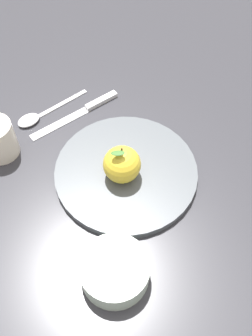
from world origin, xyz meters
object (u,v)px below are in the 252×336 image
object	(u,v)px
dinner_plate	(126,171)
side_bowl	(115,270)
apple	(122,164)
spoon	(36,116)
knife	(83,111)

from	to	relation	value
dinner_plate	side_bowl	size ratio (longest dim) A/B	2.44
dinner_plate	side_bowl	distance (m)	0.20
apple	spoon	distance (m)	0.24
knife	spoon	xyz separation A→B (m)	(0.08, -0.06, 0.00)
apple	spoon	size ratio (longest dim) A/B	0.47
knife	spoon	world-z (taller)	spoon
spoon	apple	bearing A→B (deg)	90.60
apple	knife	world-z (taller)	apple
spoon	dinner_plate	bearing A→B (deg)	94.04
side_bowl	spoon	bearing A→B (deg)	-112.06
dinner_plate	spoon	distance (m)	0.24
side_bowl	apple	bearing A→B (deg)	-141.99
knife	side_bowl	bearing A→B (deg)	52.88
dinner_plate	apple	bearing A→B (deg)	11.01
dinner_plate	spoon	xyz separation A→B (m)	(0.02, -0.24, -0.00)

